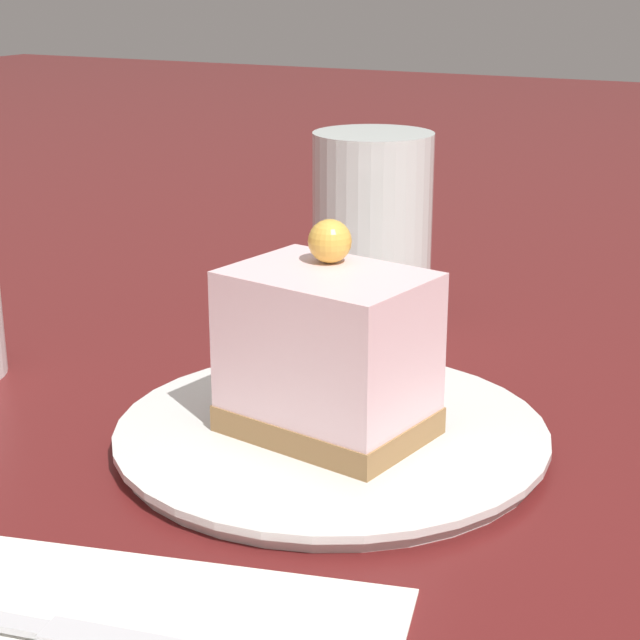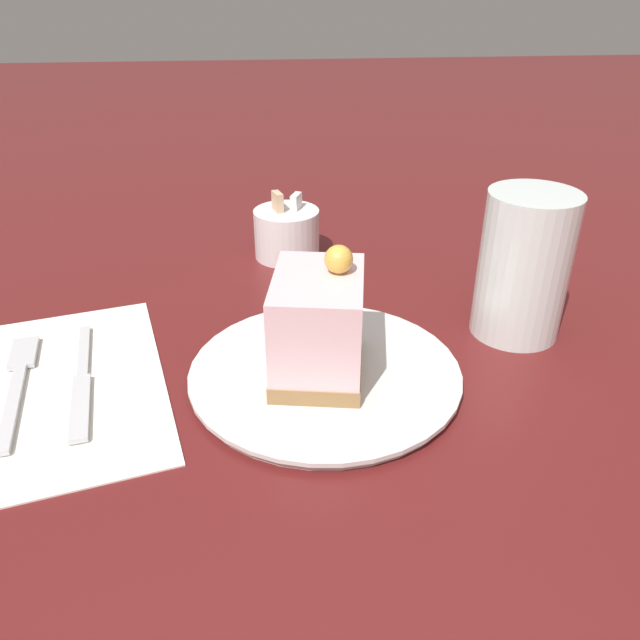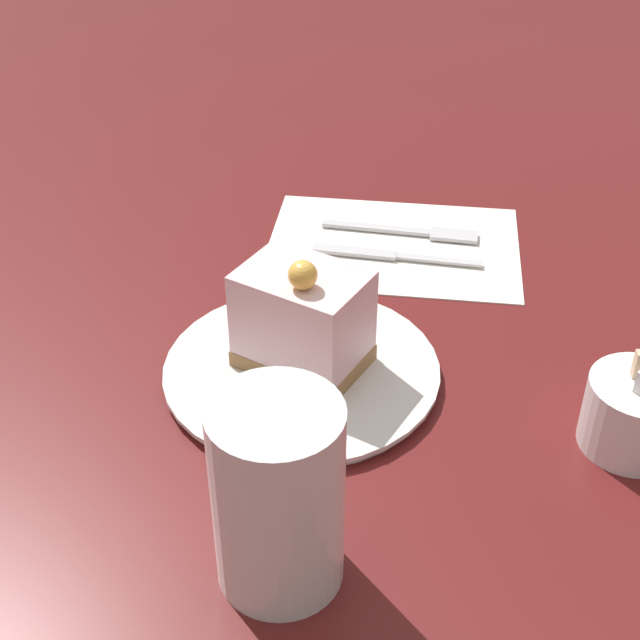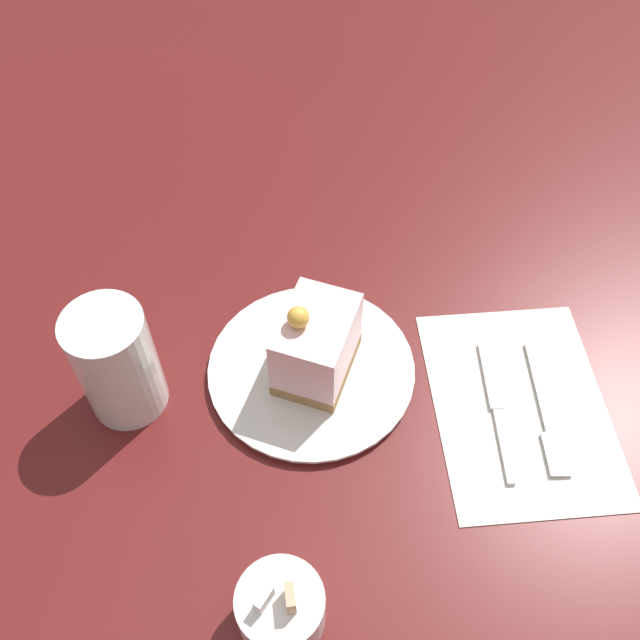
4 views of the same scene
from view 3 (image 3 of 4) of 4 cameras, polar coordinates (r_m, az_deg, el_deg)
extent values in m
plane|color=#5B1919|center=(0.74, -0.52, -3.47)|extent=(4.00, 4.00, 0.00)
cylinder|color=silver|center=(0.74, -1.18, -3.29)|extent=(0.22, 0.22, 0.01)
cylinder|color=silver|center=(0.74, -1.18, -3.09)|extent=(0.23, 0.23, 0.00)
cube|color=#9E7547|center=(0.73, -1.15, -2.37)|extent=(0.09, 0.11, 0.01)
cube|color=silver|center=(0.71, -1.19, 0.38)|extent=(0.09, 0.11, 0.07)
sphere|color=#EFB747|center=(0.67, -0.91, 2.86)|extent=(0.02, 0.02, 0.02)
cube|color=white|center=(0.91, 4.99, 4.76)|extent=(0.24, 0.29, 0.00)
cube|color=silver|center=(0.94, 3.61, 5.90)|extent=(0.03, 0.11, 0.00)
cube|color=silver|center=(0.93, 8.57, 5.38)|extent=(0.03, 0.05, 0.00)
cube|color=silver|center=(0.89, 2.19, 4.39)|extent=(0.03, 0.09, 0.00)
cube|color=silver|center=(0.89, 7.63, 3.82)|extent=(0.02, 0.09, 0.00)
cylinder|color=white|center=(0.70, 19.53, -5.70)|extent=(0.08, 0.08, 0.06)
cylinder|color=silver|center=(0.55, -2.70, -11.20)|extent=(0.08, 0.08, 0.14)
camera|label=1|loc=(1.11, -3.37, 23.75)|focal=60.00mm
camera|label=2|loc=(0.89, -28.78, 21.20)|focal=35.00mm
camera|label=4|loc=(0.67, 55.07, 42.27)|focal=40.00mm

